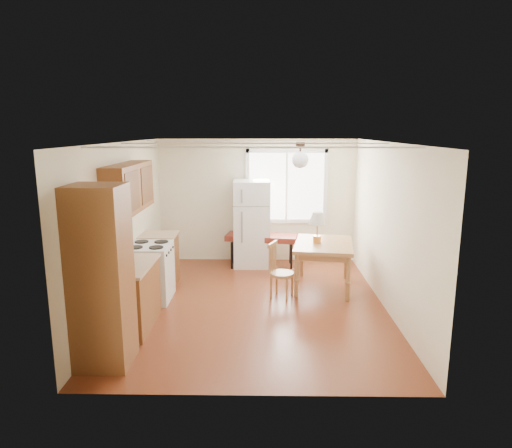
{
  "coord_description": "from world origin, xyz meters",
  "views": [
    {
      "loc": [
        0.13,
        -6.73,
        2.69
      ],
      "look_at": [
        0.01,
        0.65,
        1.15
      ],
      "focal_mm": 32.0,
      "sensor_mm": 36.0,
      "label": 1
    }
  ],
  "objects_px": {
    "dining_table": "(324,249)",
    "chair": "(277,267)",
    "refrigerator": "(252,223)",
    "bench": "(262,238)"
  },
  "relations": [
    {
      "from": "bench",
      "to": "chair",
      "type": "distance_m",
      "value": 1.74
    },
    {
      "from": "refrigerator",
      "to": "bench",
      "type": "bearing_deg",
      "value": -21.95
    },
    {
      "from": "refrigerator",
      "to": "dining_table",
      "type": "distance_m",
      "value": 1.84
    },
    {
      "from": "refrigerator",
      "to": "bench",
      "type": "relative_size",
      "value": 1.17
    },
    {
      "from": "refrigerator",
      "to": "chair",
      "type": "height_order",
      "value": "refrigerator"
    },
    {
      "from": "dining_table",
      "to": "chair",
      "type": "relative_size",
      "value": 1.57
    },
    {
      "from": "refrigerator",
      "to": "bench",
      "type": "height_order",
      "value": "refrigerator"
    },
    {
      "from": "bench",
      "to": "dining_table",
      "type": "distance_m",
      "value": 1.65
    },
    {
      "from": "refrigerator",
      "to": "chair",
      "type": "distance_m",
      "value": 1.88
    },
    {
      "from": "dining_table",
      "to": "chair",
      "type": "height_order",
      "value": "chair"
    }
  ]
}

